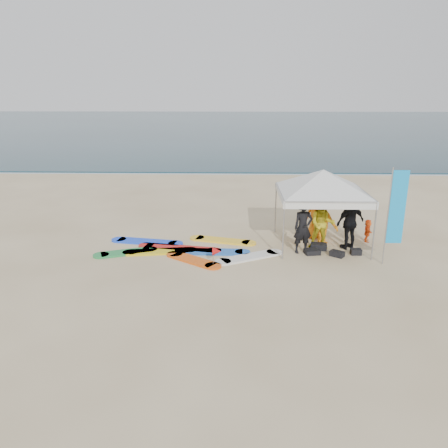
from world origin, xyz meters
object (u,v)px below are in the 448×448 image
Objects in this scene: person_black_a at (303,227)px; marker_pennant at (217,251)px; feather_flag at (396,209)px; surfboard_spread at (186,250)px; person_orange_b at (316,217)px; canopy_tent at (324,170)px; person_seated at (368,230)px; person_black_b at (350,222)px; person_orange_a at (324,220)px; person_yellow at (322,224)px.

person_black_a is 3.20m from marker_pennant.
feather_flag reaches higher than surfboard_spread.
canopy_tent reaches higher than person_orange_b.
marker_pennant is 1.81m from surfboard_spread.
feather_flag reaches higher than canopy_tent.
person_seated is (1.87, -0.36, -0.40)m from person_orange_b.
feather_flag is at bearing 126.30° from person_orange_b.
person_black_a reaches higher than person_seated.
person_black_b is 0.32× the size of surfboard_spread.
person_orange_a is 0.42× the size of canopy_tent.
person_seated is (1.86, 0.80, -0.49)m from person_yellow.
person_black_a is at bearing 23.85° from marker_pennant.
feather_flag is (0.99, -1.44, 0.89)m from person_black_b.
person_seated is at bearing 167.73° from person_orange_b.
person_yellow is at bearing 16.52° from person_black_a.
person_seated is at bearing 31.26° from person_yellow.
feather_flag is 7.06m from surfboard_spread.
person_orange_b is 1.94m from person_seated.
person_black_b is 2.29× the size of person_seated.
person_yellow is 2.61m from feather_flag.
person_yellow is 2.86× the size of marker_pennant.
person_orange_b is 2.06m from canopy_tent.
person_black_b is at bearing 20.69° from marker_pennant.
feather_flag is 4.96× the size of marker_pennant.
person_black_a is 0.44× the size of canopy_tent.
person_seated is (0.88, 0.77, -0.55)m from person_black_b.
person_black_a is 0.30× the size of surfboard_spread.
person_yellow is 0.94× the size of person_black_b.
person_seated is 6.04m from marker_pennant.
person_black_a is at bearing -11.64° from person_black_b.
person_orange_a is (0.19, 0.60, -0.04)m from person_yellow.
person_black_a is 2.91m from person_seated.
person_orange_b is (-0.20, 0.55, -0.05)m from person_orange_a.
marker_pennant is at bearing -176.86° from feather_flag.
person_yellow is 2.15× the size of person_seated.
marker_pennant reaches higher than surfboard_spread.
canopy_tent is at bearing 137.32° from feather_flag.
canopy_tent is (0.74, 0.84, 1.84)m from person_black_a.
person_seated is at bearing -165.38° from person_black_b.
person_black_a is 0.58× the size of feather_flag.
feather_flag is (2.71, -0.97, 0.95)m from person_black_a.
person_yellow reaches higher than person_seated.
person_black_b is at bearing 9.69° from person_yellow.
person_orange_b is 0.27× the size of surfboard_spread.
marker_pennant is (-2.90, -1.28, -0.41)m from person_black_a.
marker_pennant is at bearing 126.85° from person_seated.
person_orange_b reaches higher than person_seated.
canopy_tent reaches higher than person_orange_a.
person_black_a is 3.03m from feather_flag.
canopy_tent is 0.68× the size of surfboard_spread.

